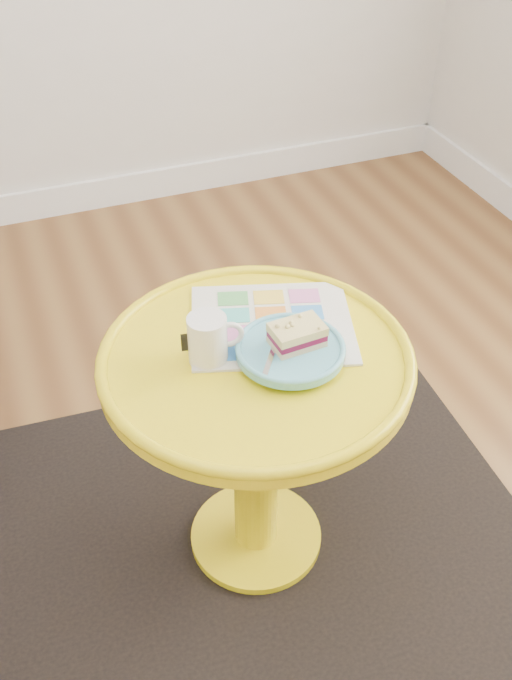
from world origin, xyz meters
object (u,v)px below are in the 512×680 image
object	(u,v)px
side_table	(256,416)
mug	(209,338)
plate	(290,351)
newspaper	(272,324)

from	to	relation	value
side_table	mug	bearing A→B (deg)	164.65
side_table	mug	distance (m)	0.23
plate	newspaper	bearing A→B (deg)	86.42
side_table	mug	size ratio (longest dim) A/B	5.65
side_table	newspaper	bearing A→B (deg)	50.59
newspaper	mug	world-z (taller)	mug
side_table	plate	xyz separation A→B (m)	(0.06, -0.03, 0.18)
side_table	plate	world-z (taller)	plate
newspaper	mug	xyz separation A→B (m)	(-0.15, -0.06, 0.05)
side_table	plate	distance (m)	0.19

